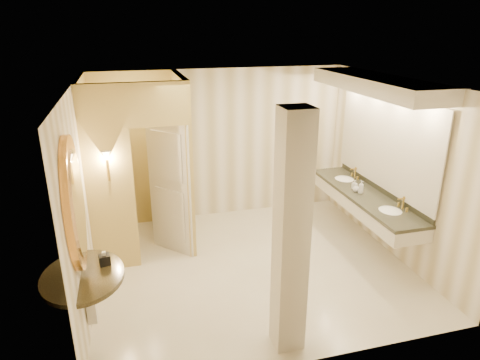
% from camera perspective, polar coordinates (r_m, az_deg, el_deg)
% --- Properties ---
extents(floor, '(4.50, 4.50, 0.00)m').
position_cam_1_polar(floor, '(6.54, 1.61, -11.39)').
color(floor, silver).
rests_on(floor, ground).
extents(ceiling, '(4.50, 4.50, 0.00)m').
position_cam_1_polar(ceiling, '(5.61, 1.89, 12.80)').
color(ceiling, white).
rests_on(ceiling, wall_back).
extents(wall_back, '(4.50, 0.02, 2.70)m').
position_cam_1_polar(wall_back, '(7.78, -2.51, 4.75)').
color(wall_back, white).
rests_on(wall_back, floor).
extents(wall_front, '(4.50, 0.02, 2.70)m').
position_cam_1_polar(wall_front, '(4.24, 9.63, -9.38)').
color(wall_front, white).
rests_on(wall_front, floor).
extents(wall_left, '(0.02, 4.00, 2.70)m').
position_cam_1_polar(wall_left, '(5.75, -20.29, -2.25)').
color(wall_left, white).
rests_on(wall_left, floor).
extents(wall_right, '(0.02, 4.00, 2.70)m').
position_cam_1_polar(wall_right, '(6.90, 19.94, 1.48)').
color(wall_right, white).
rests_on(wall_right, floor).
extents(toilet_closet, '(1.50, 1.55, 2.70)m').
position_cam_1_polar(toilet_closet, '(6.63, -10.15, 1.97)').
color(toilet_closet, '#D4B76F').
rests_on(toilet_closet, floor).
extents(wall_sconce, '(0.14, 0.14, 0.42)m').
position_cam_1_polar(wall_sconce, '(6.01, -17.36, 2.92)').
color(wall_sconce, '#B7933A').
rests_on(wall_sconce, toilet_closet).
extents(vanity, '(0.75, 2.76, 2.09)m').
position_cam_1_polar(vanity, '(6.88, 17.18, 4.18)').
color(vanity, beige).
rests_on(vanity, floor).
extents(console_shelf, '(1.10, 1.10, 2.00)m').
position_cam_1_polar(console_shelf, '(4.79, -20.74, -6.86)').
color(console_shelf, black).
rests_on(console_shelf, floor).
extents(pillar, '(0.31, 0.31, 2.70)m').
position_cam_1_polar(pillar, '(4.48, 6.84, -7.48)').
color(pillar, beige).
rests_on(pillar, floor).
extents(tissue_box, '(0.14, 0.14, 0.12)m').
position_cam_1_polar(tissue_box, '(5.10, -17.61, -10.09)').
color(tissue_box, black).
rests_on(tissue_box, console_shelf).
extents(toilet, '(0.66, 0.90, 0.82)m').
position_cam_1_polar(toilet, '(7.48, -9.81, -3.88)').
color(toilet, white).
rests_on(toilet, floor).
extents(soap_bottle_a, '(0.08, 0.08, 0.14)m').
position_cam_1_polar(soap_bottle_a, '(7.22, 15.01, -0.57)').
color(soap_bottle_a, beige).
rests_on(soap_bottle_a, vanity).
extents(soap_bottle_b, '(0.12, 0.12, 0.13)m').
position_cam_1_polar(soap_bottle_b, '(7.10, 15.24, -1.01)').
color(soap_bottle_b, silver).
rests_on(soap_bottle_b, vanity).
extents(soap_bottle_c, '(0.10, 0.10, 0.21)m').
position_cam_1_polar(soap_bottle_c, '(7.04, 15.84, -0.91)').
color(soap_bottle_c, '#C6B28C').
rests_on(soap_bottle_c, vanity).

